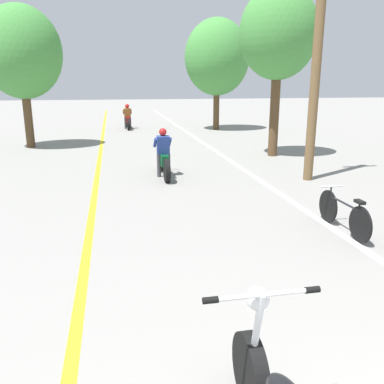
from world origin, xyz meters
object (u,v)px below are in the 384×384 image
object	(u,v)px
roadside_tree_right_near	(279,34)
motorcycle_rider_lead	(163,158)
utility_pole	(319,28)
bicycle_parked	(343,213)
motorcycle_rider_far	(128,119)
roadside_tree_right_far	(217,57)
roadside_tree_left	(21,53)

from	to	relation	value
roadside_tree_right_near	motorcycle_rider_lead	distance (m)	5.99
roadside_tree_right_near	utility_pole	bearing A→B (deg)	-97.04
motorcycle_rider_lead	bicycle_parked	distance (m)	5.47
motorcycle_rider_lead	motorcycle_rider_far	world-z (taller)	motorcycle_rider_far
roadside_tree_right_far	motorcycle_rider_far	distance (m)	5.83
roadside_tree_right_near	bicycle_parked	distance (m)	8.37
utility_pole	motorcycle_rider_lead	distance (m)	5.09
roadside_tree_right_near	roadside_tree_right_far	size ratio (longest dim) A/B	0.97
utility_pole	motorcycle_rider_lead	world-z (taller)	utility_pole
roadside_tree_right_near	roadside_tree_right_far	xyz separation A→B (m)	(0.04, 8.23, -0.28)
utility_pole	roadside_tree_left	size ratio (longest dim) A/B	1.39
utility_pole	motorcycle_rider_far	size ratio (longest dim) A/B	3.50
motorcycle_rider_far	motorcycle_rider_lead	bearing A→B (deg)	-87.68
utility_pole	roadside_tree_left	distance (m)	10.96
roadside_tree_right_far	roadside_tree_left	size ratio (longest dim) A/B	1.07
motorcycle_rider_lead	utility_pole	bearing A→B (deg)	-16.88
utility_pole	roadside_tree_left	bearing A→B (deg)	138.91
roadside_tree_left	motorcycle_rider_lead	bearing A→B (deg)	-53.24
motorcycle_rider_lead	bicycle_parked	size ratio (longest dim) A/B	1.26
utility_pole	roadside_tree_right_far	bearing A→B (deg)	87.63
motorcycle_rider_lead	bicycle_parked	world-z (taller)	motorcycle_rider_lead
roadside_tree_right_near	roadside_tree_left	world-z (taller)	roadside_tree_right_near
motorcycle_rider_lead	motorcycle_rider_far	xyz separation A→B (m)	(-0.48, 11.97, 0.01)
roadside_tree_right_near	roadside_tree_right_far	distance (m)	8.24
roadside_tree_right_near	roadside_tree_left	size ratio (longest dim) A/B	1.05
utility_pole	motorcycle_rider_far	bearing A→B (deg)	107.82
roadside_tree_left	roadside_tree_right_far	bearing A→B (deg)	27.91
roadside_tree_right_far	bicycle_parked	xyz separation A→B (m)	(-1.69, -15.56, -3.40)
roadside_tree_left	motorcycle_rider_far	xyz separation A→B (m)	(4.05, 5.89, -3.05)
motorcycle_rider_far	bicycle_parked	bearing A→B (deg)	-79.85
roadside_tree_right_near	motorcycle_rider_lead	bearing A→B (deg)	-149.27
utility_pole	roadside_tree_right_near	xyz separation A→B (m)	(0.45, 3.61, 0.24)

